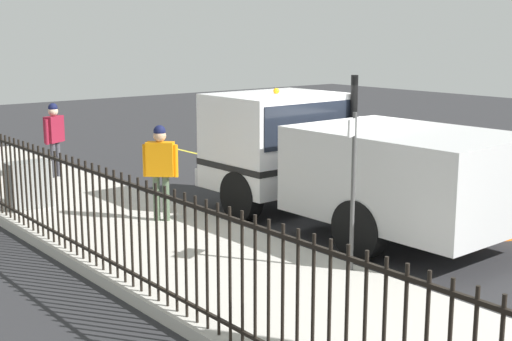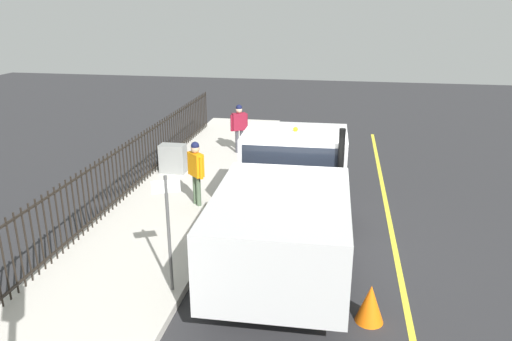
{
  "view_description": "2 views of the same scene",
  "coord_description": "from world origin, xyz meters",
  "px_view_note": "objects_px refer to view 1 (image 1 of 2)",
  "views": [
    {
      "loc": [
        9.23,
        9.31,
        3.52
      ],
      "look_at": [
        1.02,
        -0.89,
        0.93
      ],
      "focal_mm": 49.47,
      "sensor_mm": 36.0,
      "label": 1
    },
    {
      "loc": [
        -0.79,
        10.19,
        5.25
      ],
      "look_at": [
        1.14,
        -0.77,
        1.43
      ],
      "focal_mm": 34.23,
      "sensor_mm": 36.0,
      "label": 2
    }
  ],
  "objects_px": {
    "traffic_cone": "(501,218)",
    "street_sign": "(353,173)",
    "pedestrian_distant": "(54,132)",
    "work_truck": "(335,155)",
    "utility_cabinet": "(29,185)",
    "worker_standing": "(160,163)"
  },
  "relations": [
    {
      "from": "traffic_cone",
      "to": "street_sign",
      "type": "height_order",
      "value": "street_sign"
    },
    {
      "from": "pedestrian_distant",
      "to": "street_sign",
      "type": "height_order",
      "value": "street_sign"
    },
    {
      "from": "work_truck",
      "to": "street_sign",
      "type": "bearing_deg",
      "value": -131.38
    },
    {
      "from": "utility_cabinet",
      "to": "traffic_cone",
      "type": "xyz_separation_m",
      "value": [
        -5.82,
        6.56,
        -0.26
      ]
    },
    {
      "from": "utility_cabinet",
      "to": "work_truck",
      "type": "bearing_deg",
      "value": 134.56
    },
    {
      "from": "worker_standing",
      "to": "utility_cabinet",
      "type": "relative_size",
      "value": 1.92
    },
    {
      "from": "pedestrian_distant",
      "to": "traffic_cone",
      "type": "bearing_deg",
      "value": -95.03
    },
    {
      "from": "worker_standing",
      "to": "utility_cabinet",
      "type": "xyz_separation_m",
      "value": [
        1.5,
        -2.42,
        -0.61
      ]
    },
    {
      "from": "work_truck",
      "to": "traffic_cone",
      "type": "distance_m",
      "value": 3.08
    },
    {
      "from": "pedestrian_distant",
      "to": "traffic_cone",
      "type": "distance_m",
      "value": 10.01
    },
    {
      "from": "work_truck",
      "to": "utility_cabinet",
      "type": "xyz_separation_m",
      "value": [
        4.12,
        -4.18,
        -0.7
      ]
    },
    {
      "from": "work_truck",
      "to": "worker_standing",
      "type": "bearing_deg",
      "value": 144.99
    },
    {
      "from": "work_truck",
      "to": "pedestrian_distant",
      "type": "distance_m",
      "value": 7.13
    },
    {
      "from": "pedestrian_distant",
      "to": "utility_cabinet",
      "type": "distance_m",
      "value": 3.03
    },
    {
      "from": "work_truck",
      "to": "traffic_cone",
      "type": "xyz_separation_m",
      "value": [
        -1.7,
        2.38,
        -0.96
      ]
    },
    {
      "from": "street_sign",
      "to": "utility_cabinet",
      "type": "bearing_deg",
      "value": -71.16
    },
    {
      "from": "street_sign",
      "to": "traffic_cone",
      "type": "bearing_deg",
      "value": 178.25
    },
    {
      "from": "utility_cabinet",
      "to": "traffic_cone",
      "type": "distance_m",
      "value": 8.77
    },
    {
      "from": "work_truck",
      "to": "utility_cabinet",
      "type": "distance_m",
      "value": 5.91
    },
    {
      "from": "work_truck",
      "to": "utility_cabinet",
      "type": "relative_size",
      "value": 6.91
    },
    {
      "from": "worker_standing",
      "to": "utility_cabinet",
      "type": "height_order",
      "value": "worker_standing"
    },
    {
      "from": "worker_standing",
      "to": "traffic_cone",
      "type": "bearing_deg",
      "value": -0.03
    }
  ]
}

